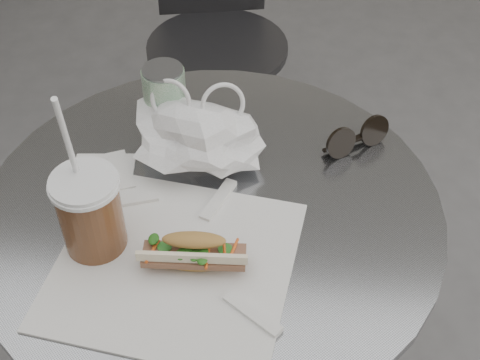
# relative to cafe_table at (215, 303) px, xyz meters

# --- Properties ---
(cafe_table) EXTENTS (0.76, 0.76, 0.74)m
(cafe_table) POSITION_rel_cafe_table_xyz_m (0.00, 0.00, 0.00)
(cafe_table) COLOR slate
(cafe_table) RESTS_ON ground
(chair_far) EXTENTS (0.40, 0.43, 0.76)m
(chair_far) POSITION_rel_cafe_table_xyz_m (-0.12, 0.89, -0.12)
(chair_far) COLOR #2D2D2F
(chair_far) RESTS_ON ground
(sandwich_paper) EXTENTS (0.39, 0.37, 0.00)m
(sandwich_paper) POSITION_rel_cafe_table_xyz_m (-0.04, -0.13, 0.28)
(sandwich_paper) COLOR white
(sandwich_paper) RESTS_ON cafe_table
(banh_mi) EXTENTS (0.19, 0.09, 0.06)m
(banh_mi) POSITION_rel_cafe_table_xyz_m (-0.00, -0.13, 0.31)
(banh_mi) COLOR #BA8E46
(banh_mi) RESTS_ON sandwich_paper
(iced_coffee) EXTENTS (0.10, 0.10, 0.30)m
(iced_coffee) POSITION_rel_cafe_table_xyz_m (-0.16, -0.10, 0.35)
(iced_coffee) COLOR brown
(iced_coffee) RESTS_ON cafe_table
(sunglasses) EXTENTS (0.12, 0.09, 0.06)m
(sunglasses) POSITION_rel_cafe_table_xyz_m (0.24, 0.17, 0.30)
(sunglasses) COLOR black
(sunglasses) RESTS_ON cafe_table
(plastic_bag) EXTENTS (0.22, 0.18, 0.11)m
(plastic_bag) POSITION_rel_cafe_table_xyz_m (-0.04, 0.11, 0.33)
(plastic_bag) COLOR white
(plastic_bag) RESTS_ON cafe_table
(napkin_stack) EXTENTS (0.13, 0.13, 0.01)m
(napkin_stack) POSITION_rel_cafe_table_xyz_m (-0.19, 0.05, 0.28)
(napkin_stack) COLOR white
(napkin_stack) RESTS_ON cafe_table
(drink_can) EXTENTS (0.07, 0.07, 0.14)m
(drink_can) POSITION_rel_cafe_table_xyz_m (-0.10, 0.17, 0.35)
(drink_can) COLOR #61A769
(drink_can) RESTS_ON cafe_table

